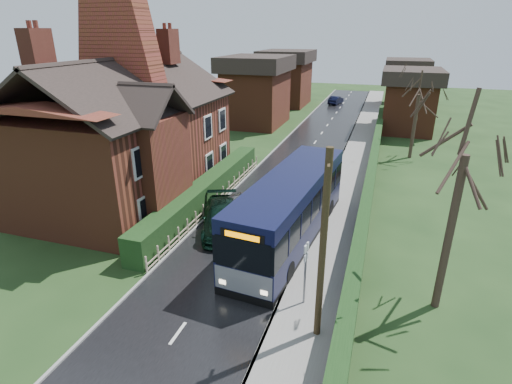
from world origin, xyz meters
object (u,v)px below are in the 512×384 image
(brick_house, at_px, (130,131))
(bus_stop_sign, at_px, (306,265))
(telegraph_pole, at_px, (323,250))
(car_green, at_px, (221,218))
(car_silver, at_px, (232,209))
(bus, at_px, (290,209))

(brick_house, relative_size, bus_stop_sign, 5.17)
(bus_stop_sign, relative_size, telegraph_pole, 0.40)
(car_green, bearing_deg, brick_house, 136.97)
(car_silver, distance_m, bus_stop_sign, 8.51)
(bus, relative_size, bus_stop_sign, 4.14)
(car_silver, relative_size, bus_stop_sign, 1.39)
(bus, xyz_separation_m, telegraph_pole, (2.60, -6.66, 1.82))
(brick_house, bearing_deg, car_green, -21.11)
(brick_house, xyz_separation_m, bus_stop_sign, (12.73, -7.78, -2.51))
(bus, distance_m, bus_stop_sign, 5.41)
(brick_house, distance_m, car_silver, 8.25)
(bus, relative_size, telegraph_pole, 1.67)
(brick_house, distance_m, car_green, 8.47)
(car_silver, height_order, telegraph_pole, telegraph_pole)
(bus, xyz_separation_m, bus_stop_sign, (1.80, -5.10, 0.13))
(car_silver, distance_m, car_green, 1.37)
(telegraph_pole, bearing_deg, brick_house, 138.03)
(bus, relative_size, car_green, 2.33)
(telegraph_pole, bearing_deg, car_silver, 121.04)
(bus, xyz_separation_m, car_green, (-3.80, -0.08, -1.00))
(brick_house, bearing_deg, car_silver, -10.86)
(brick_house, bearing_deg, telegraph_pole, -34.59)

